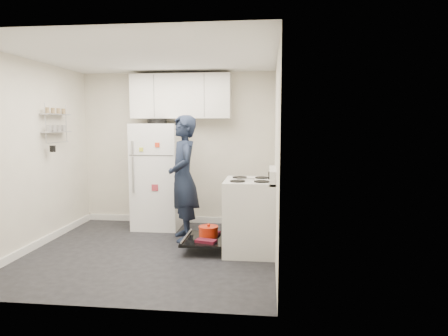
# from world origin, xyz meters

# --- Properties ---
(room) EXTENTS (3.21, 3.21, 2.51)m
(room) POSITION_xyz_m (-0.03, 0.03, 1.21)
(room) COLOR black
(room) RESTS_ON ground
(electric_range) EXTENTS (0.66, 0.76, 1.10)m
(electric_range) POSITION_xyz_m (1.26, 0.15, 0.47)
(electric_range) COLOR silver
(electric_range) RESTS_ON ground
(open_oven_door) EXTENTS (0.55, 0.70, 0.21)m
(open_oven_door) POSITION_xyz_m (0.69, 0.18, 0.18)
(open_oven_door) COLOR black
(open_oven_door) RESTS_ON ground
(refrigerator) EXTENTS (0.72, 0.74, 1.74)m
(refrigerator) POSITION_xyz_m (-0.26, 1.25, 0.84)
(refrigerator) COLOR white
(refrigerator) RESTS_ON ground
(upper_cabinets) EXTENTS (1.60, 0.33, 0.70)m
(upper_cabinets) POSITION_xyz_m (0.10, 1.43, 2.10)
(upper_cabinets) COLOR silver
(upper_cabinets) RESTS_ON room
(wall_shelf_rack) EXTENTS (0.14, 0.60, 0.61)m
(wall_shelf_rack) POSITION_xyz_m (-1.52, 0.49, 1.68)
(wall_shelf_rack) COLOR #B2B2B7
(wall_shelf_rack) RESTS_ON room
(person) EXTENTS (0.63, 0.76, 1.79)m
(person) POSITION_xyz_m (0.30, 0.60, 0.89)
(person) COLOR #151D30
(person) RESTS_ON ground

